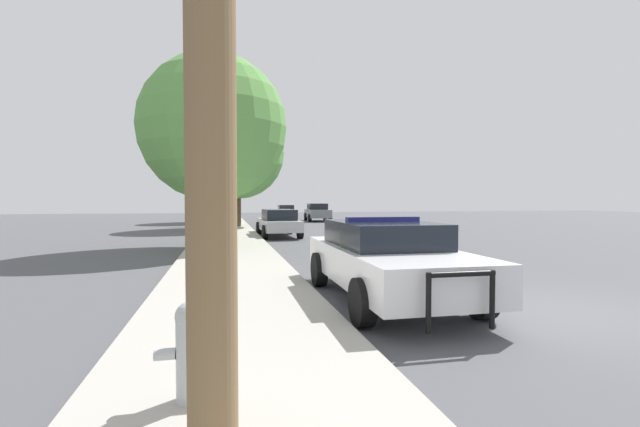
{
  "coord_description": "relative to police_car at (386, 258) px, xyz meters",
  "views": [
    {
      "loc": [
        -5.3,
        -5.89,
        1.84
      ],
      "look_at": [
        -1.22,
        12.09,
        1.24
      ],
      "focal_mm": 24.0,
      "sensor_mm": 36.0,
      "label": 1
    }
  ],
  "objects": [
    {
      "name": "ground_plane",
      "position": [
        2.38,
        -1.47,
        -0.77
      ],
      "size": [
        110.0,
        110.0,
        0.0
      ],
      "primitive_type": "plane",
      "color": "#4F4F54"
    },
    {
      "name": "sidewalk_left",
      "position": [
        -2.72,
        -1.47,
        -0.71
      ],
      "size": [
        3.0,
        110.0,
        0.13
      ],
      "color": "#ADA89E",
      "rests_on": "ground_plane"
    },
    {
      "name": "police_car",
      "position": [
        0.0,
        0.0,
        0.0
      ],
      "size": [
        2.19,
        5.0,
        1.51
      ],
      "rotation": [
        0.0,
        0.0,
        3.13
      ],
      "color": "white",
      "rests_on": "ground_plane"
    },
    {
      "name": "fire_hydrant",
      "position": [
        -3.2,
        -3.63,
        -0.19
      ],
      "size": [
        0.59,
        0.26,
        0.85
      ],
      "color": "#B7BCC1",
      "rests_on": "sidewalk_left"
    },
    {
      "name": "traffic_light",
      "position": [
        -1.33,
        24.45,
        3.04
      ],
      "size": [
        3.49,
        0.35,
        5.23
      ],
      "color": "#424247",
      "rests_on": "sidewalk_left"
    },
    {
      "name": "car_background_oncoming",
      "position": [
        4.93,
        28.12,
        0.01
      ],
      "size": [
        2.14,
        4.18,
        1.51
      ],
      "rotation": [
        0.0,
        0.0,
        3.08
      ],
      "color": "slate",
      "rests_on": "ground_plane"
    },
    {
      "name": "car_background_midblock",
      "position": [
        -0.24,
        13.76,
        -0.05
      ],
      "size": [
        1.96,
        4.66,
        1.36
      ],
      "rotation": [
        0.0,
        0.0,
        0.02
      ],
      "color": "#B7B7BC",
      "rests_on": "ground_plane"
    },
    {
      "name": "car_background_distant",
      "position": [
        3.12,
        34.66,
        -0.07
      ],
      "size": [
        2.0,
        4.01,
        1.31
      ],
      "rotation": [
        0.0,
        0.0,
        -0.04
      ],
      "color": "silver",
      "rests_on": "ground_plane"
    },
    {
      "name": "tree_sidewalk_mid",
      "position": [
        -1.97,
        20.36,
        4.04
      ],
      "size": [
        5.87,
        5.87,
        7.63
      ],
      "color": "#4C3823",
      "rests_on": "sidewalk_left"
    },
    {
      "name": "tree_sidewalk_near",
      "position": [
        -3.25,
        9.13,
        3.74
      ],
      "size": [
        5.47,
        5.47,
        7.12
      ],
      "color": "brown",
      "rests_on": "sidewalk_left"
    },
    {
      "name": "tree_sidewalk_far",
      "position": [
        -2.8,
        28.52,
        4.11
      ],
      "size": [
        4.93,
        4.93,
        7.23
      ],
      "color": "brown",
      "rests_on": "sidewalk_left"
    }
  ]
}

